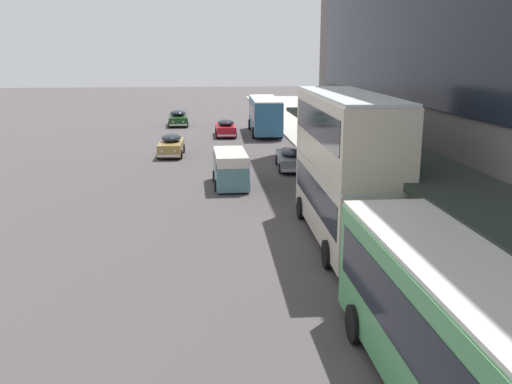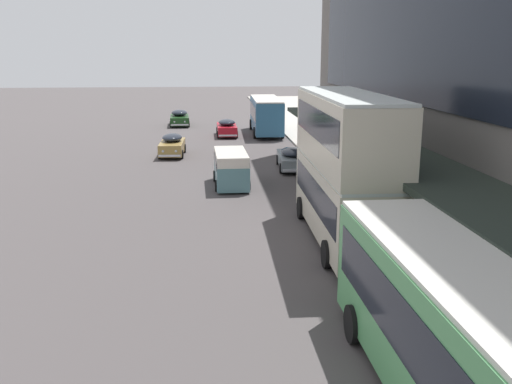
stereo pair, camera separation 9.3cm
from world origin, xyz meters
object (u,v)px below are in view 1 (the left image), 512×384
Objects in this scene: sedan_second_mid at (178,118)px; transit_bus_kerbside_rear at (469,342)px; transit_bus_kerbside_front at (265,113)px; vw_van at (230,167)px; sedan_second_near at (171,145)px; sedan_trailing_near at (226,128)px; sedan_oncoming_front at (291,158)px; transit_bus_kerbside_far at (345,163)px.

transit_bus_kerbside_rear is at bearing -81.41° from sedan_second_mid.
vw_van is at bearing -101.63° from transit_bus_kerbside_front.
sedan_trailing_near is (4.37, 9.49, -0.02)m from sedan_second_near.
sedan_second_near is 17.45m from sedan_second_mid.
transit_bus_kerbside_rear is at bearing -91.36° from sedan_oncoming_front.
transit_bus_kerbside_far is at bearing -68.76° from sedan_second_near.
transit_bus_kerbside_front is at bearing 52.86° from sedan_second_near.
sedan_second_mid is at bearing 119.58° from sedan_trailing_near.
sedan_oncoming_front is at bearing 88.64° from transit_bus_kerbside_rear.
transit_bus_kerbside_rear is 26.32m from sedan_oncoming_front.
sedan_oncoming_front is 1.08× the size of vw_van.
vw_van is (-4.14, -4.36, 0.39)m from sedan_oncoming_front.
sedan_second_near is (-7.31, 31.91, -1.14)m from transit_bus_kerbside_rear.
sedan_trailing_near reaches higher than sedan_oncoming_front.
vw_van is (-3.51, 21.92, -0.83)m from transit_bus_kerbside_rear.
transit_bus_kerbside_far is at bearing -90.44° from transit_bus_kerbside_front.
transit_bus_kerbside_far reaches higher than sedan_trailing_near.
transit_bus_kerbside_front reaches higher than sedan_second_mid.
transit_bus_kerbside_front is 0.84× the size of transit_bus_kerbside_rear.
sedan_oncoming_front is (-0.10, -16.23, -1.17)m from transit_bus_kerbside_front.
transit_bus_kerbside_front reaches higher than vw_van.
sedan_oncoming_front is (0.62, 26.28, -1.21)m from transit_bus_kerbside_rear.
sedan_second_mid reaches higher than sedan_trailing_near.
sedan_second_near is (-7.80, 20.08, -2.38)m from transit_bus_kerbside_far.
sedan_oncoming_front is at bearing -70.70° from sedan_second_mid.
transit_bus_kerbside_front is at bearing 78.37° from vw_van.
sedan_second_mid is (-0.14, 17.44, 0.01)m from sedan_second_near.
transit_bus_kerbside_far is 2.07× the size of vw_van.
transit_bus_kerbside_far is 38.43m from sedan_second_mid.
sedan_oncoming_front is 1.05× the size of sedan_second_mid.
sedan_oncoming_front is 15.53m from sedan_trailing_near.
sedan_second_near reaches higher than sedan_oncoming_front.
sedan_trailing_near is 0.99× the size of vw_van.
transit_bus_kerbside_front is 2.05× the size of sedan_trailing_near.
transit_bus_kerbside_front is 1.87× the size of sedan_oncoming_front.
transit_bus_kerbside_far is 2.02× the size of sedan_second_mid.
transit_bus_kerbside_rear is at bearing -85.94° from sedan_trailing_near.
sedan_second_mid is at bearing 98.59° from transit_bus_kerbside_rear.
sedan_second_near is at bearing -89.54° from sedan_second_mid.
sedan_trailing_near is 19.49m from vw_van.
vw_van reaches higher than sedan_trailing_near.
transit_bus_kerbside_front is 0.97× the size of transit_bus_kerbside_far.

